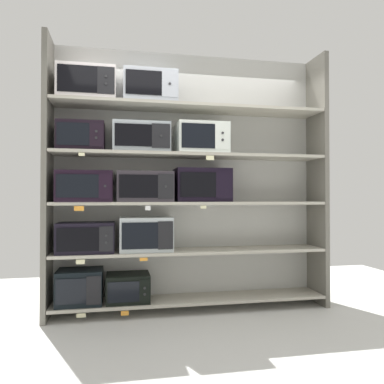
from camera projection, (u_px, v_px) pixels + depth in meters
name	position (u px, v px, depth m)	size (l,w,h in m)	color
ground	(218.00, 350.00, 2.86)	(6.76, 6.00, 0.02)	silver
back_panel	(188.00, 179.00, 4.08)	(2.96, 0.04, 2.70)	#B2B2AD
upright_left	(47.00, 177.00, 3.59)	(0.05, 0.40, 2.70)	#68645B
upright_right	(317.00, 180.00, 4.14)	(0.05, 0.40, 2.70)	#68645B
shelf_0	(192.00, 299.00, 3.85)	(2.76, 0.40, 0.03)	#ADA899
microwave_0	(80.00, 287.00, 3.63)	(0.43, 0.36, 0.33)	black
microwave_1	(128.00, 288.00, 3.72)	(0.42, 0.36, 0.27)	black
price_tag_0	(81.00, 315.00, 3.43)	(0.08, 0.00, 0.04)	beige
price_tag_1	(125.00, 313.00, 3.51)	(0.07, 0.00, 0.04)	orange
shelf_1	(192.00, 251.00, 3.85)	(2.76, 0.40, 0.03)	#ADA899
microwave_2	(86.00, 237.00, 3.65)	(0.54, 0.37, 0.29)	black
microwave_3	(146.00, 234.00, 3.76)	(0.52, 0.35, 0.34)	#B0B9BC
price_tag_2	(80.00, 262.00, 3.44)	(0.08, 0.00, 0.04)	beige
price_tag_3	(144.00, 259.00, 3.55)	(0.07, 0.00, 0.03)	orange
shelf_2	(192.00, 203.00, 3.86)	(2.76, 0.40, 0.03)	#ADA899
microwave_4	(85.00, 187.00, 3.65)	(0.52, 0.44, 0.30)	black
microwave_5	(145.00, 187.00, 3.77)	(0.55, 0.41, 0.30)	#2F2930
microwave_6	(202.00, 185.00, 3.88)	(0.56, 0.36, 0.34)	black
price_tag_4	(79.00, 208.00, 3.45)	(0.09, 0.00, 0.04)	orange
price_tag_5	(148.00, 208.00, 3.57)	(0.05, 0.00, 0.04)	white
price_tag_6	(203.00, 207.00, 3.67)	(0.06, 0.00, 0.03)	beige
shelf_3	(192.00, 155.00, 3.87)	(2.76, 0.40, 0.03)	#ADA899
microwave_7	(81.00, 137.00, 3.65)	(0.44, 0.37, 0.28)	black
microwave_8	(141.00, 138.00, 3.77)	(0.56, 0.37, 0.29)	#9CA6AD
microwave_9	(201.00, 139.00, 3.89)	(0.52, 0.43, 0.31)	silver
price_tag_7	(82.00, 154.00, 3.46)	(0.06, 0.00, 0.03)	beige
price_tag_8	(210.00, 158.00, 3.70)	(0.08, 0.00, 0.04)	beige
shelf_4	(192.00, 108.00, 3.88)	(2.76, 0.40, 0.03)	#ADA899
microwave_10	(87.00, 85.00, 3.67)	(0.55, 0.40, 0.32)	silver
microwave_11	(150.00, 89.00, 3.79)	(0.53, 0.43, 0.31)	#B1B7C1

